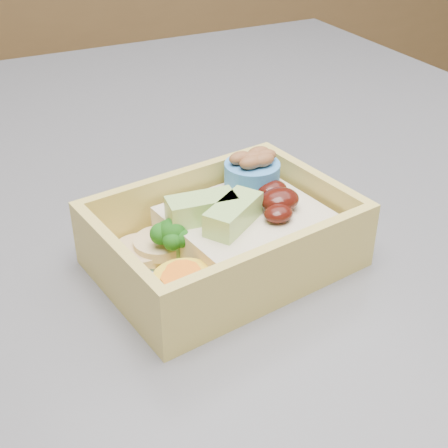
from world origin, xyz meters
name	(u,v)px	position (x,y,z in m)	size (l,w,h in m)	color
bento_box	(229,234)	(0.19, -0.22, 0.94)	(0.18, 0.14, 0.06)	#D4BB57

